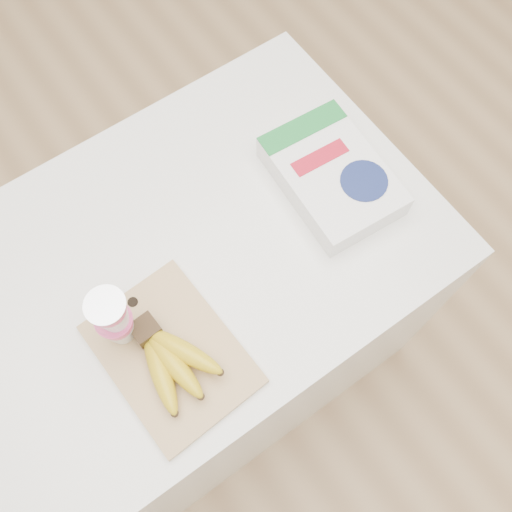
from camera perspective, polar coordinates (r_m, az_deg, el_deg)
The scene contains 6 objects.
room at distance 0.67m, azimuth -14.29°, elevation 18.71°, with size 4.00×4.00×4.00m.
table at distance 1.51m, azimuth -6.00°, elevation -6.14°, with size 1.06×0.70×0.79m, color white.
cutting_board at distance 1.07m, azimuth -8.46°, elevation -9.67°, with size 0.22×0.30×0.02m, color tan.
bananas at distance 1.04m, azimuth -8.61°, elevation -10.18°, with size 0.14×0.19×0.06m.
yogurt_stack at distance 1.01m, azimuth -14.06°, elevation -6.08°, with size 0.07×0.07×0.16m.
cereal_box at distance 1.19m, azimuth 7.58°, elevation 7.94°, with size 0.21×0.30×0.06m.
Camera 1 is at (-0.13, -0.45, 1.83)m, focal length 40.00 mm.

